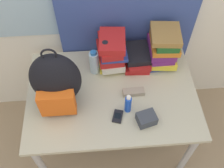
% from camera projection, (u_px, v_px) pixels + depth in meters
% --- Properties ---
extents(desk, '(1.20, 0.83, 0.75)m').
position_uv_depth(desk, '(112.00, 99.00, 1.93)').
color(desk, '#B7B299').
rests_on(desk, ground_plane).
extents(backpack, '(0.33, 0.26, 0.50)m').
position_uv_depth(backpack, '(56.00, 82.00, 1.66)').
color(backpack, black).
rests_on(backpack, desk).
extents(book_stack_left, '(0.22, 0.28, 0.28)m').
position_uv_depth(book_stack_left, '(111.00, 51.00, 1.91)').
color(book_stack_left, yellow).
rests_on(book_stack_left, desk).
extents(book_stack_center, '(0.20, 0.27, 0.12)m').
position_uv_depth(book_stack_center, '(137.00, 57.00, 1.98)').
color(book_stack_center, red).
rests_on(book_stack_center, desk).
extents(book_stack_right, '(0.23, 0.27, 0.30)m').
position_uv_depth(book_stack_right, '(163.00, 47.00, 1.92)').
color(book_stack_right, navy).
rests_on(book_stack_right, desk).
extents(water_bottle, '(0.07, 0.07, 0.21)m').
position_uv_depth(water_bottle, '(94.00, 62.00, 1.89)').
color(water_bottle, silver).
rests_on(water_bottle, desk).
extents(sports_bottle, '(0.06, 0.06, 0.28)m').
position_uv_depth(sports_bottle, '(105.00, 57.00, 1.88)').
color(sports_bottle, white).
rests_on(sports_bottle, desk).
extents(sunscreen_bottle, '(0.04, 0.04, 0.16)m').
position_uv_depth(sunscreen_bottle, '(128.00, 104.00, 1.72)').
color(sunscreen_bottle, blue).
rests_on(sunscreen_bottle, desk).
extents(cell_phone, '(0.08, 0.11, 0.02)m').
position_uv_depth(cell_phone, '(118.00, 116.00, 1.74)').
color(cell_phone, black).
rests_on(cell_phone, desk).
extents(sunglasses_case, '(0.15, 0.06, 0.04)m').
position_uv_depth(sunglasses_case, '(134.00, 92.00, 1.84)').
color(sunglasses_case, gray).
rests_on(sunglasses_case, desk).
extents(camera_pouch, '(0.14, 0.12, 0.07)m').
position_uv_depth(camera_pouch, '(147.00, 119.00, 1.70)').
color(camera_pouch, '#383D47').
rests_on(camera_pouch, desk).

